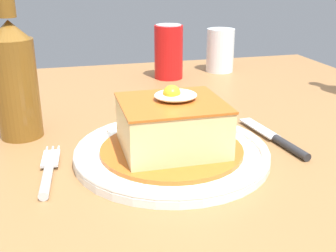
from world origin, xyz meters
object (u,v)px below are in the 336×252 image
Objects in this scene: fork at (48,173)px; drinking_glass at (220,53)px; beer_bottle_amber at (15,73)px; knife at (281,141)px; soda_can at (169,52)px; main_plate at (172,152)px.

fork is 1.35× the size of drinking_glass.
fork is 0.53× the size of beer_bottle_amber.
knife is 1.34× the size of soda_can.
main_plate is 1.00× the size of beer_bottle_amber.
main_plate is 1.60× the size of knife.
drinking_glass is at bearing 49.41° from fork.
soda_can is at bearing -166.42° from drinking_glass.
main_plate is 0.17m from fork.
soda_can is 0.15m from drinking_glass.
knife is 0.62× the size of beer_bottle_amber.
fork is 0.53m from soda_can.
main_plate is at bearing -178.95° from knife.
soda_can reaches higher than fork.
fork is 0.64m from drinking_glass.
knife is at bearing -99.91° from drinking_glass.
soda_can is (0.11, 0.43, 0.05)m from main_plate.
drinking_glass is at bearing 36.04° from beer_bottle_amber.
knife is 1.58× the size of drinking_glass.
fork is 1.14× the size of soda_can.
beer_bottle_amber is (-0.37, 0.13, 0.09)m from knife.
main_plate reaches higher than knife.
soda_can is at bearing 58.71° from fork.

